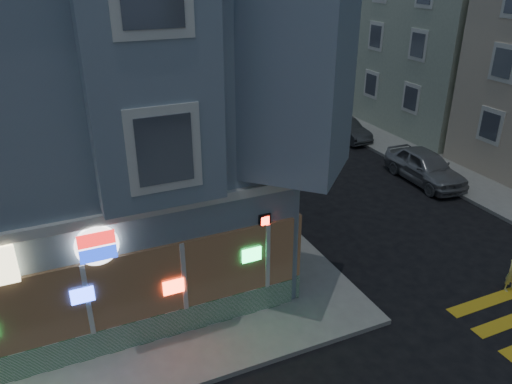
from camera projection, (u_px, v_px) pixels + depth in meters
sidewalk_ne at (429, 91)px, 38.88m from camera, size 24.00×42.00×0.15m
corner_building at (2, 84)px, 15.79m from camera, size 14.60×14.60×11.40m
row_house_b at (478, 33)px, 29.54m from camera, size 12.00×8.60×10.50m
row_house_c at (383, 29)px, 37.29m from camera, size 12.00×8.60×9.00m
row_house_d at (321, 8)px, 44.42m from camera, size 12.00×8.60×10.50m
utility_pole at (301, 34)px, 33.63m from camera, size 2.20×0.30×9.00m
street_tree_near at (266, 36)px, 39.03m from camera, size 3.00×3.00×5.30m
street_tree_far at (229, 25)px, 45.64m from camera, size 3.00×3.00×5.30m
pedestrian_a at (325, 106)px, 31.13m from camera, size 1.09×0.98×1.83m
pedestrian_b at (326, 101)px, 32.48m from camera, size 1.10×0.76×1.73m
parked_car_a at (425, 166)px, 22.91m from camera, size 2.00×4.50×1.51m
parked_car_b at (345, 129)px, 28.47m from camera, size 1.51×3.76×1.22m
parked_car_c at (285, 99)px, 34.69m from camera, size 2.05×4.22×1.18m
parked_car_d at (254, 82)px, 38.94m from camera, size 2.58×5.15×1.40m
traffic_signal at (254, 197)px, 13.07m from camera, size 0.63×0.59×5.30m
fire_hydrant at (436, 168)px, 23.12m from camera, size 0.51×0.29×0.88m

